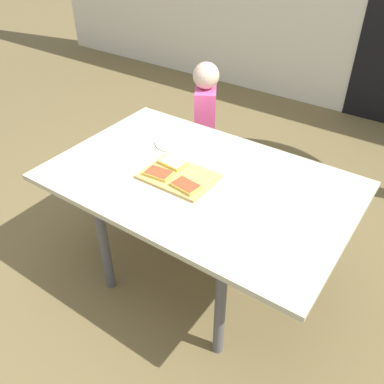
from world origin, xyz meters
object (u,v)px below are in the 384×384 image
(cutting_board, at_px, (179,177))
(pizza_slice_far_left, at_px, (172,163))
(pizza_slice_near_left, at_px, (159,173))
(child_left, at_px, (205,122))
(pizza_slice_near_right, at_px, (186,186))
(dining_table, at_px, (199,189))
(plate_white_left, at_px, (174,143))

(cutting_board, bearing_deg, pizza_slice_far_left, 143.19)
(pizza_slice_far_left, bearing_deg, pizza_slice_near_left, -89.31)
(child_left, bearing_deg, pizza_slice_near_right, -62.39)
(dining_table, xyz_separation_m, plate_white_left, (-0.32, 0.21, 0.07))
(dining_table, relative_size, cutting_board, 4.19)
(pizza_slice_far_left, bearing_deg, child_left, 110.40)
(dining_table, bearing_deg, cutting_board, -148.36)
(pizza_slice_far_left, bearing_deg, cutting_board, -36.81)
(pizza_slice_near_left, distance_m, plate_white_left, 0.35)
(dining_table, height_order, plate_white_left, plate_white_left)
(plate_white_left, bearing_deg, cutting_board, -49.70)
(dining_table, xyz_separation_m, cutting_board, (-0.09, -0.06, 0.07))
(dining_table, height_order, child_left, child_left)
(cutting_board, height_order, pizza_slice_near_left, pizza_slice_near_left)
(dining_table, bearing_deg, pizza_slice_near_right, -89.54)
(pizza_slice_near_left, relative_size, pizza_slice_near_right, 0.98)
(dining_table, bearing_deg, pizza_slice_near_left, -148.04)
(pizza_slice_near_left, relative_size, plate_white_left, 0.67)
(cutting_board, height_order, plate_white_left, cutting_board)
(pizza_slice_near_left, distance_m, child_left, 0.91)
(pizza_slice_far_left, relative_size, plate_white_left, 0.66)
(cutting_board, xyz_separation_m, pizza_slice_near_left, (-0.09, -0.05, 0.02))
(pizza_slice_near_left, height_order, child_left, child_left)
(cutting_board, relative_size, child_left, 0.37)
(pizza_slice_near_right, bearing_deg, cutting_board, 145.28)
(plate_white_left, xyz_separation_m, child_left, (-0.13, 0.53, -0.13))
(plate_white_left, bearing_deg, pizza_slice_near_left, -66.43)
(plate_white_left, bearing_deg, child_left, 104.14)
(dining_table, relative_size, pizza_slice_far_left, 10.56)
(pizza_slice_near_left, bearing_deg, pizza_slice_near_right, -2.69)
(dining_table, relative_size, pizza_slice_near_right, 10.29)
(dining_table, xyz_separation_m, child_left, (-0.45, 0.75, -0.06))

